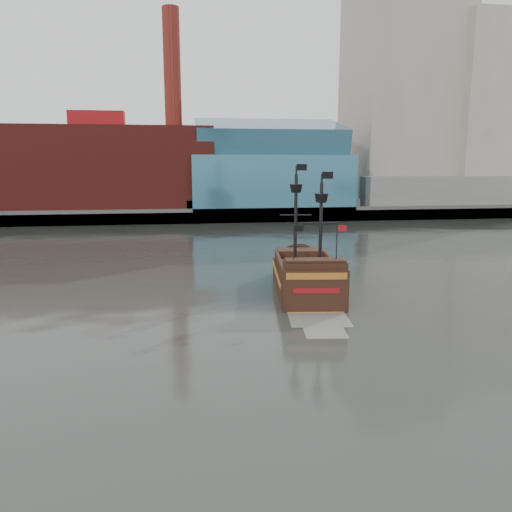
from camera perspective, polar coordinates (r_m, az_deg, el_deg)
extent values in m
plane|color=#282B26|center=(29.19, 5.65, -10.80)|extent=(400.00, 400.00, 0.00)
cube|color=slate|center=(118.92, -5.13, 5.94)|extent=(220.00, 60.00, 2.00)
cube|color=#4C4C49|center=(89.58, -4.03, 4.62)|extent=(220.00, 1.00, 2.60)
cube|color=maroon|center=(99.52, -17.44, 9.49)|extent=(42.00, 18.00, 15.00)
cube|color=#306882|center=(97.85, 1.50, 8.49)|extent=(30.00, 16.00, 10.00)
cube|color=#A49B88|center=(117.04, 15.97, 17.28)|extent=(20.00, 22.00, 46.00)
cube|color=#AD9F91|center=(121.54, 24.69, 14.58)|extent=(18.00, 18.00, 38.00)
cube|color=#A49B88|center=(136.87, 17.00, 17.47)|extent=(24.00, 20.00, 52.00)
cube|color=slate|center=(107.49, 22.42, 6.83)|extent=(40.00, 6.00, 6.00)
cylinder|color=maroon|center=(101.84, -9.56, 20.30)|extent=(3.20, 3.20, 22.00)
cube|color=#306882|center=(97.88, 1.52, 13.18)|extent=(28.00, 14.94, 8.78)
cube|color=black|center=(41.99, 5.70, -3.29)|extent=(6.21, 12.12, 2.52)
cube|color=#4C2B1C|center=(41.68, 5.74, -1.41)|extent=(5.59, 10.90, 0.29)
cube|color=black|center=(46.14, 5.04, 0.20)|extent=(4.37, 2.81, 0.97)
cube|color=black|center=(36.65, 6.72, -1.94)|extent=(4.75, 2.10, 1.74)
cube|color=black|center=(36.16, 6.87, -4.64)|extent=(4.74, 0.82, 3.87)
cube|color=#AA6720|center=(35.66, 6.95, -2.30)|extent=(4.33, 0.61, 0.48)
cube|color=maroon|center=(35.91, 6.91, -3.96)|extent=(3.37, 0.49, 0.39)
cylinder|color=black|center=(42.39, 4.55, 4.18)|extent=(0.30, 0.30, 7.55)
cylinder|color=black|center=(39.49, 7.40, 3.23)|extent=(0.30, 0.30, 6.97)
cone|color=black|center=(42.17, 4.61, 7.71)|extent=(1.19, 1.19, 0.68)
cone|color=black|center=(39.26, 7.48, 6.59)|extent=(1.19, 1.19, 0.68)
cube|color=black|center=(42.17, 5.24, 10.07)|extent=(0.87, 0.13, 0.53)
cube|color=black|center=(39.25, 8.18, 9.12)|extent=(0.87, 0.13, 0.53)
cube|color=gray|center=(34.95, 7.21, -7.17)|extent=(4.51, 3.96, 0.02)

